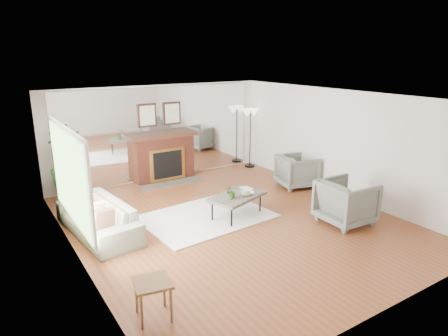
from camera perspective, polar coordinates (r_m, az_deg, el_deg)
ground at (r=8.17m, az=1.29°, el=-7.63°), size 7.00×7.00×0.00m
wall_left at (r=6.62m, az=-20.63°, el=-2.90°), size 0.02×7.00×2.50m
wall_right at (r=9.70m, az=16.16°, el=3.35°), size 0.02×7.00×2.50m
wall_back at (r=10.74m, az=-9.18°, el=4.98°), size 6.00×0.02×2.50m
mirror_panel at (r=10.73m, az=-9.14°, el=4.96°), size 5.40×0.04×2.40m
window_panel at (r=6.98m, az=-21.20°, el=-1.16°), size 0.04×2.40×1.50m
fireplace at (r=10.67m, az=-8.54°, el=1.67°), size 1.85×0.83×2.05m
area_rug at (r=8.36m, az=-2.58°, el=-6.96°), size 2.69×2.02×0.03m
coffee_table at (r=8.24m, az=1.86°, el=-4.16°), size 1.35×1.03×0.48m
sofa at (r=7.88m, az=-17.59°, el=-6.82°), size 1.09×2.27×0.64m
armchair_back at (r=10.27m, az=10.39°, el=-0.44°), size 1.09×1.07×0.82m
armchair_front at (r=8.31m, az=17.06°, el=-4.65°), size 1.02×0.99×0.89m
side_table at (r=5.34m, az=-10.15°, el=-16.41°), size 0.54×0.54×0.53m
potted_ficus at (r=9.31m, az=-21.24°, el=0.23°), size 1.04×1.04×1.71m
floor_lamp at (r=11.71m, az=3.81°, el=7.23°), size 0.57×0.31×1.74m
tabletop_plant at (r=8.00m, az=1.06°, el=-3.32°), size 0.29×0.26×0.31m
fruit_bowl at (r=8.25m, az=3.28°, el=-3.61°), size 0.31×0.31×0.07m
book at (r=8.54m, az=2.81°, el=-3.07°), size 0.22×0.28×0.02m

